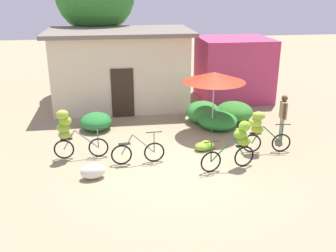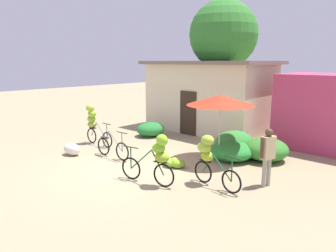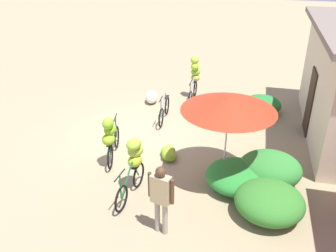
{
  "view_description": "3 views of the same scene",
  "coord_description": "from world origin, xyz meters",
  "px_view_note": "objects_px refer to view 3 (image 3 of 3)",
  "views": [
    {
      "loc": [
        -1.87,
        -10.27,
        5.11
      ],
      "look_at": [
        -0.21,
        1.06,
        0.91
      ],
      "focal_mm": 41.21,
      "sensor_mm": 36.0,
      "label": 1
    },
    {
      "loc": [
        7.29,
        -6.0,
        3.31
      ],
      "look_at": [
        0.55,
        1.33,
        1.24
      ],
      "focal_mm": 33.29,
      "sensor_mm": 36.0,
      "label": 2
    },
    {
      "loc": [
        9.46,
        3.1,
        5.45
      ],
      "look_at": [
        0.95,
        1.06,
        0.94
      ],
      "focal_mm": 39.13,
      "sensor_mm": 36.0,
      "label": 3
    }
  ],
  "objects_px": {
    "market_umbrella": "(229,104)",
    "person_vendor": "(161,194)",
    "bicycle_leftmost": "(195,75)",
    "bicycle_by_shop": "(134,161)",
    "banana_pile_on_ground": "(169,153)",
    "bicycle_near_pile": "(164,111)",
    "bicycle_center_loaded": "(110,136)",
    "produce_sack": "(152,97)"
  },
  "relations": [
    {
      "from": "market_umbrella",
      "to": "bicycle_by_shop",
      "type": "bearing_deg",
      "value": -63.4
    },
    {
      "from": "bicycle_near_pile",
      "to": "bicycle_center_loaded",
      "type": "bearing_deg",
      "value": -14.28
    },
    {
      "from": "market_umbrella",
      "to": "bicycle_center_loaded",
      "type": "distance_m",
      "value": 3.24
    },
    {
      "from": "produce_sack",
      "to": "person_vendor",
      "type": "height_order",
      "value": "person_vendor"
    },
    {
      "from": "bicycle_leftmost",
      "to": "bicycle_by_shop",
      "type": "bearing_deg",
      "value": -3.84
    },
    {
      "from": "bicycle_by_shop",
      "to": "banana_pile_on_ground",
      "type": "height_order",
      "value": "bicycle_by_shop"
    },
    {
      "from": "bicycle_near_pile",
      "to": "produce_sack",
      "type": "xyz_separation_m",
      "value": [
        -1.33,
        -0.81,
        -0.13
      ]
    },
    {
      "from": "market_umbrella",
      "to": "produce_sack",
      "type": "distance_m",
      "value": 5.53
    },
    {
      "from": "bicycle_center_loaded",
      "to": "bicycle_leftmost",
      "type": "bearing_deg",
      "value": 164.42
    },
    {
      "from": "bicycle_leftmost",
      "to": "person_vendor",
      "type": "height_order",
      "value": "bicycle_leftmost"
    },
    {
      "from": "market_umbrella",
      "to": "produce_sack",
      "type": "height_order",
      "value": "market_umbrella"
    },
    {
      "from": "bicycle_leftmost",
      "to": "banana_pile_on_ground",
      "type": "distance_m",
      "value": 4.4
    },
    {
      "from": "bicycle_near_pile",
      "to": "person_vendor",
      "type": "distance_m",
      "value": 5.28
    },
    {
      "from": "person_vendor",
      "to": "market_umbrella",
      "type": "bearing_deg",
      "value": 154.65
    },
    {
      "from": "market_umbrella",
      "to": "person_vendor",
      "type": "relative_size",
      "value": 1.41
    },
    {
      "from": "bicycle_by_shop",
      "to": "person_vendor",
      "type": "height_order",
      "value": "person_vendor"
    },
    {
      "from": "person_vendor",
      "to": "bicycle_near_pile",
      "type": "bearing_deg",
      "value": -166.58
    },
    {
      "from": "market_umbrella",
      "to": "bicycle_center_loaded",
      "type": "height_order",
      "value": "market_umbrella"
    },
    {
      "from": "market_umbrella",
      "to": "bicycle_leftmost",
      "type": "xyz_separation_m",
      "value": [
        -4.96,
        -1.62,
        -1.14
      ]
    },
    {
      "from": "bicycle_center_loaded",
      "to": "produce_sack",
      "type": "bearing_deg",
      "value": -178.95
    },
    {
      "from": "bicycle_center_loaded",
      "to": "banana_pile_on_ground",
      "type": "relative_size",
      "value": 2.23
    },
    {
      "from": "bicycle_leftmost",
      "to": "banana_pile_on_ground",
      "type": "xyz_separation_m",
      "value": [
        4.33,
        0.05,
        -0.79
      ]
    },
    {
      "from": "bicycle_leftmost",
      "to": "produce_sack",
      "type": "relative_size",
      "value": 2.41
    },
    {
      "from": "market_umbrella",
      "to": "produce_sack",
      "type": "bearing_deg",
      "value": -143.93
    },
    {
      "from": "bicycle_near_pile",
      "to": "banana_pile_on_ground",
      "type": "relative_size",
      "value": 2.12
    },
    {
      "from": "bicycle_center_loaded",
      "to": "produce_sack",
      "type": "distance_m",
      "value": 4.24
    },
    {
      "from": "bicycle_center_loaded",
      "to": "banana_pile_on_ground",
      "type": "distance_m",
      "value": 1.69
    },
    {
      "from": "bicycle_leftmost",
      "to": "produce_sack",
      "type": "bearing_deg",
      "value": -62.89
    },
    {
      "from": "bicycle_leftmost",
      "to": "person_vendor",
      "type": "bearing_deg",
      "value": 4.54
    },
    {
      "from": "market_umbrella",
      "to": "bicycle_by_shop",
      "type": "distance_m",
      "value": 2.57
    },
    {
      "from": "bicycle_by_shop",
      "to": "produce_sack",
      "type": "bearing_deg",
      "value": -168.6
    },
    {
      "from": "market_umbrella",
      "to": "bicycle_near_pile",
      "type": "xyz_separation_m",
      "value": [
        -2.89,
        -2.26,
        -1.72
      ]
    },
    {
      "from": "banana_pile_on_ground",
      "to": "market_umbrella",
      "type": "bearing_deg",
      "value": 68.15
    },
    {
      "from": "bicycle_leftmost",
      "to": "banana_pile_on_ground",
      "type": "height_order",
      "value": "bicycle_leftmost"
    },
    {
      "from": "market_umbrella",
      "to": "bicycle_center_loaded",
      "type": "xyz_separation_m",
      "value": [
        -0.02,
        -2.99,
        -1.25
      ]
    },
    {
      "from": "market_umbrella",
      "to": "bicycle_by_shop",
      "type": "xyz_separation_m",
      "value": [
        1.01,
        -2.02,
        -1.23
      ]
    },
    {
      "from": "market_umbrella",
      "to": "person_vendor",
      "type": "height_order",
      "value": "market_umbrella"
    },
    {
      "from": "bicycle_leftmost",
      "to": "person_vendor",
      "type": "relative_size",
      "value": 1.05
    },
    {
      "from": "bicycle_leftmost",
      "to": "bicycle_center_loaded",
      "type": "bearing_deg",
      "value": -15.58
    },
    {
      "from": "bicycle_near_pile",
      "to": "bicycle_by_shop",
      "type": "relative_size",
      "value": 1.03
    },
    {
      "from": "bicycle_leftmost",
      "to": "bicycle_by_shop",
      "type": "relative_size",
      "value": 1.06
    },
    {
      "from": "produce_sack",
      "to": "market_umbrella",
      "type": "bearing_deg",
      "value": 36.07
    }
  ]
}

